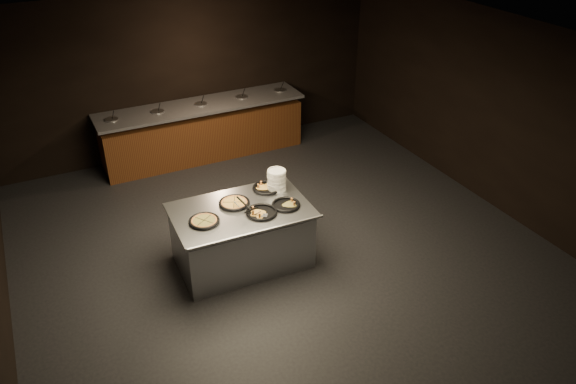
# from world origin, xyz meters

# --- Properties ---
(room) EXTENTS (7.02, 8.02, 2.92)m
(room) POSITION_xyz_m (0.00, 0.00, 1.45)
(room) COLOR black
(room) RESTS_ON ground
(salad_bar) EXTENTS (3.70, 0.83, 1.18)m
(salad_bar) POSITION_xyz_m (0.00, 3.56, 0.44)
(salad_bar) COLOR #5E3516
(salad_bar) RESTS_ON ground
(serving_counter) EXTENTS (1.80, 1.19, 0.84)m
(serving_counter) POSITION_xyz_m (-0.60, 0.29, 0.40)
(serving_counter) COLOR silver
(serving_counter) RESTS_ON ground
(plate_stack) EXTENTS (0.25, 0.25, 0.28)m
(plate_stack) POSITION_xyz_m (0.04, 0.55, 0.98)
(plate_stack) COLOR white
(plate_stack) RESTS_ON serving_counter
(pan_veggie_whole) EXTENTS (0.39, 0.39, 0.04)m
(pan_veggie_whole) POSITION_xyz_m (-1.12, 0.21, 0.86)
(pan_veggie_whole) COLOR black
(pan_veggie_whole) RESTS_ON serving_counter
(pan_cheese_whole) EXTENTS (0.41, 0.41, 0.04)m
(pan_cheese_whole) POSITION_xyz_m (-0.63, 0.44, 0.86)
(pan_cheese_whole) COLOR black
(pan_cheese_whole) RESTS_ON serving_counter
(pan_cheese_slices_a) EXTENTS (0.39, 0.39, 0.04)m
(pan_cheese_slices_a) POSITION_xyz_m (-0.08, 0.61, 0.86)
(pan_cheese_slices_a) COLOR black
(pan_cheese_slices_a) RESTS_ON serving_counter
(pan_cheese_slices_b) EXTENTS (0.40, 0.40, 0.04)m
(pan_cheese_slices_b) POSITION_xyz_m (-0.40, 0.07, 0.86)
(pan_cheese_slices_b) COLOR black
(pan_cheese_slices_b) RESTS_ON serving_counter
(pan_veggie_slices) EXTENTS (0.37, 0.37, 0.04)m
(pan_veggie_slices) POSITION_xyz_m (-0.04, 0.10, 0.86)
(pan_veggie_slices) COLOR black
(pan_veggie_slices) RESTS_ON serving_counter
(server_left) EXTENTS (0.26, 0.31, 0.18)m
(server_left) POSITION_xyz_m (-0.60, 0.28, 0.93)
(server_left) COLOR silver
(server_left) RESTS_ON serving_counter
(server_right) EXTENTS (0.27, 0.20, 0.15)m
(server_right) POSITION_xyz_m (-0.50, 0.05, 0.91)
(server_right) COLOR silver
(server_right) RESTS_ON serving_counter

